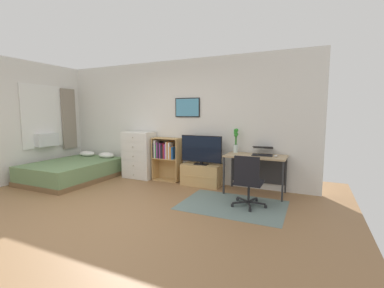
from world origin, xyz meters
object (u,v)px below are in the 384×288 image
Objects in this scene: television at (201,150)px; office_chair at (248,180)px; bed at (74,170)px; bamboo_vase at (236,140)px; computer_mouse at (276,156)px; tv_stand at (201,175)px; laptop at (263,151)px; desk at (256,162)px; dresser at (139,155)px; bookshelf at (166,155)px.

office_chair is at bearing -36.73° from television.
bamboo_vase reaches higher than bed.
bamboo_vase reaches higher than computer_mouse.
bed reaches higher than tv_stand.
television is 2.03× the size of laptop.
tv_stand is at bearing 14.64° from bed.
desk is (1.15, -0.00, -0.15)m from television.
tv_stand is 0.53m from television.
computer_mouse is at bearing 7.85° from bed.
dresser is 1.32× the size of tv_stand.
tv_stand is 0.91× the size of television.
bed is at bearing -164.52° from tv_stand.
bed is 4.24m from laptop.
television is at bearing 174.90° from laptop.
bookshelf is 2.31m from office_chair.
office_chair reaches higher than computer_mouse.
office_chair is 1.77× the size of bamboo_vase.
laptop is 0.92× the size of bamboo_vase.
bookshelf is at bearing 154.88° from office_chair.
bookshelf is 0.97m from tv_stand.
bed is 4.15× the size of bamboo_vase.
dresser reaches higher than bed.
laptop is (1.26, 0.03, 0.05)m from television.
dresser is 1.27× the size of office_chair.
desk is (1.15, -0.03, 0.38)m from tv_stand.
bookshelf reaches higher than tv_stand.
office_chair is (2.79, -0.90, -0.09)m from dresser.
television is at bearing 142.74° from office_chair.
office_chair is at bearing -24.59° from bookshelf.
television reaches higher than bed.
bamboo_vase is at bearing 115.31° from office_chair.
desk is at bearing 165.40° from computer_mouse.
computer_mouse reaches higher than tv_stand.
dresser is 1.12× the size of bookshelf.
dresser reaches higher than computer_mouse.
dresser is (1.27, 0.78, 0.33)m from bed.
television reaches higher than computer_mouse.
dresser is 1.21× the size of television.
laptop is (2.15, -0.04, 0.21)m from bookshelf.
desk reaches higher than bed.
television is at bearing -171.20° from bamboo_vase.
bamboo_vase is at bearing 165.40° from computer_mouse.
bookshelf is 9.37× the size of computer_mouse.
television is at bearing 14.23° from bed.
bookshelf is at bearing 176.03° from computer_mouse.
tv_stand is 1.71× the size of bamboo_vase.
office_chair is at bearing -17.83° from dresser.
laptop is at bearing 0.49° from dresser.
laptop is at bearing -0.94° from bookshelf.
bookshelf is 2.01× the size of bamboo_vase.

